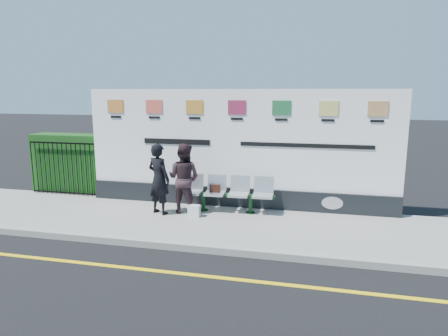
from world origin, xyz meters
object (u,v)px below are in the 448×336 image
(bench, at_px, (227,202))
(billboard, at_px, (237,157))
(woman_right, at_px, (184,178))
(woman_left, at_px, (159,179))

(bench, bearing_deg, billboard, 73.99)
(billboard, distance_m, woman_right, 1.50)
(woman_left, relative_size, woman_right, 1.00)
(billboard, xyz_separation_m, bench, (-0.14, -0.58, -1.06))
(bench, height_order, woman_left, woman_left)
(bench, distance_m, woman_left, 1.76)
(bench, bearing_deg, woman_right, -167.16)
(bench, xyz_separation_m, woman_left, (-1.57, -0.49, 0.62))
(woman_right, bearing_deg, billboard, -134.13)
(billboard, height_order, woman_left, billboard)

